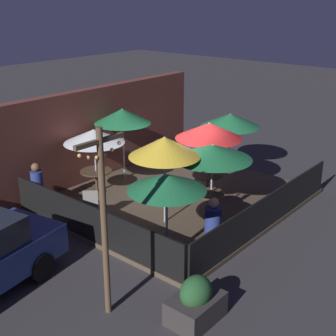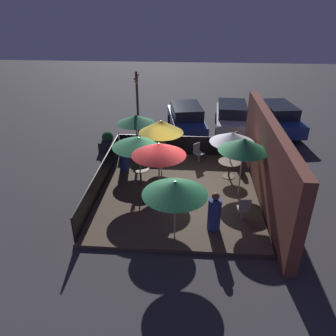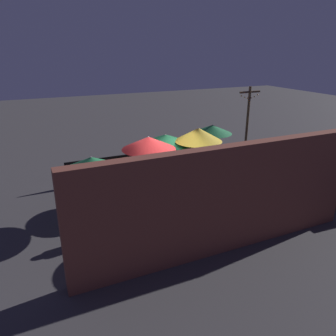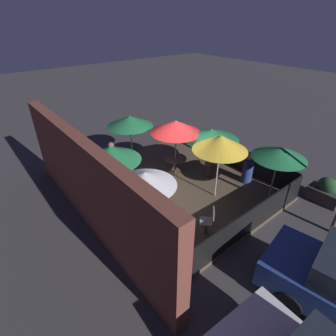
{
  "view_description": "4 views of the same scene",
  "coord_description": "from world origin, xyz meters",
  "px_view_note": "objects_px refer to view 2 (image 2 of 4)",
  "views": [
    {
      "loc": [
        -10.11,
        -8.15,
        5.87
      ],
      "look_at": [
        -0.52,
        -0.08,
        1.23
      ],
      "focal_mm": 50.0,
      "sensor_mm": 36.0,
      "label": 1
    },
    {
      "loc": [
        11.16,
        0.44,
        6.95
      ],
      "look_at": [
        0.49,
        -0.34,
        1.37
      ],
      "focal_mm": 35.0,
      "sensor_mm": 36.0,
      "label": 2
    },
    {
      "loc": [
        4.7,
        9.98,
        5.44
      ],
      "look_at": [
        -0.05,
        -0.48,
        1.19
      ],
      "focal_mm": 35.0,
      "sensor_mm": 36.0,
      "label": 3
    },
    {
      "loc": [
        -6.49,
        5.5,
        5.89
      ],
      "look_at": [
        -0.44,
        0.61,
        1.33
      ],
      "focal_mm": 28.0,
      "sensor_mm": 36.0,
      "label": 4
    }
  ],
  "objects_px": {
    "dining_table_0": "(140,172)",
    "patron_0": "(214,213)",
    "patio_umbrella_5": "(136,119)",
    "parked_car_2": "(277,117)",
    "patron_1": "(235,146)",
    "patio_umbrella_6": "(175,188)",
    "dining_table_2": "(159,185)",
    "patio_umbrella_1": "(232,137)",
    "patio_umbrella_4": "(244,145)",
    "patio_chair_0": "(198,152)",
    "patio_umbrella_2": "(159,149)",
    "patio_umbrella_3": "(161,127)",
    "planter_box": "(108,142)",
    "parked_car_1": "(231,117)",
    "dining_table_1": "(230,165)",
    "parked_car_0": "(186,119)",
    "patron_2": "(124,159)",
    "patio_chair_1": "(244,209)",
    "patio_umbrella_0": "(139,142)",
    "light_post": "(138,104)"
  },
  "relations": [
    {
      "from": "dining_table_0",
      "to": "parked_car_2",
      "type": "distance_m",
      "value": 9.72
    },
    {
      "from": "patron_1",
      "to": "parked_car_2",
      "type": "relative_size",
      "value": 0.29
    },
    {
      "from": "patio_umbrella_3",
      "to": "patio_chair_0",
      "type": "relative_size",
      "value": 2.65
    },
    {
      "from": "patio_chair_0",
      "to": "patron_0",
      "type": "relative_size",
      "value": 0.65
    },
    {
      "from": "patio_umbrella_1",
      "to": "dining_table_2",
      "type": "distance_m",
      "value": 3.63
    },
    {
      "from": "dining_table_1",
      "to": "patron_0",
      "type": "xyz_separation_m",
      "value": [
        3.63,
        -0.84,
        0.04
      ]
    },
    {
      "from": "patron_0",
      "to": "light_post",
      "type": "height_order",
      "value": "light_post"
    },
    {
      "from": "patio_umbrella_1",
      "to": "planter_box",
      "type": "distance_m",
      "value": 6.71
    },
    {
      "from": "patron_2",
      "to": "parked_car_0",
      "type": "relative_size",
      "value": 0.26
    },
    {
      "from": "patio_umbrella_6",
      "to": "patron_2",
      "type": "height_order",
      "value": "patio_umbrella_6"
    },
    {
      "from": "dining_table_0",
      "to": "patron_0",
      "type": "relative_size",
      "value": 0.52
    },
    {
      "from": "patio_umbrella_2",
      "to": "patio_umbrella_6",
      "type": "relative_size",
      "value": 1.12
    },
    {
      "from": "patron_0",
      "to": "planter_box",
      "type": "relative_size",
      "value": 1.28
    },
    {
      "from": "dining_table_0",
      "to": "patio_umbrella_4",
      "type": "bearing_deg",
      "value": 82.15
    },
    {
      "from": "patron_1",
      "to": "parked_car_0",
      "type": "bearing_deg",
      "value": 81.13
    },
    {
      "from": "patio_umbrella_0",
      "to": "parked_car_0",
      "type": "height_order",
      "value": "patio_umbrella_0"
    },
    {
      "from": "dining_table_2",
      "to": "patio_chair_1",
      "type": "xyz_separation_m",
      "value": [
        1.18,
        2.99,
        -0.08
      ]
    },
    {
      "from": "dining_table_1",
      "to": "patio_umbrella_4",
      "type": "bearing_deg",
      "value": 9.33
    },
    {
      "from": "dining_table_2",
      "to": "patio_chair_1",
      "type": "relative_size",
      "value": 1.0
    },
    {
      "from": "patio_umbrella_1",
      "to": "patio_umbrella_3",
      "type": "relative_size",
      "value": 0.85
    },
    {
      "from": "patio_umbrella_4",
      "to": "patio_umbrella_5",
      "type": "relative_size",
      "value": 1.12
    },
    {
      "from": "patio_umbrella_5",
      "to": "parked_car_2",
      "type": "xyz_separation_m",
      "value": [
        -4.35,
        7.43,
        -1.2
      ]
    },
    {
      "from": "patio_umbrella_4",
      "to": "dining_table_1",
      "type": "height_order",
      "value": "patio_umbrella_4"
    },
    {
      "from": "planter_box",
      "to": "patio_umbrella_3",
      "type": "bearing_deg",
      "value": 49.04
    },
    {
      "from": "patio_chair_0",
      "to": "parked_car_1",
      "type": "height_order",
      "value": "parked_car_1"
    },
    {
      "from": "dining_table_0",
      "to": "patio_umbrella_6",
      "type": "bearing_deg",
      "value": 25.62
    },
    {
      "from": "patio_umbrella_2",
      "to": "patio_umbrella_6",
      "type": "distance_m",
      "value": 2.34
    },
    {
      "from": "light_post",
      "to": "patio_umbrella_3",
      "type": "bearing_deg",
      "value": 23.57
    },
    {
      "from": "dining_table_2",
      "to": "parked_car_0",
      "type": "relative_size",
      "value": 0.2
    },
    {
      "from": "patio_umbrella_0",
      "to": "dining_table_2",
      "type": "height_order",
      "value": "patio_umbrella_0"
    },
    {
      "from": "patio_umbrella_3",
      "to": "planter_box",
      "type": "distance_m",
      "value": 4.38
    },
    {
      "from": "patio_umbrella_1",
      "to": "patio_umbrella_4",
      "type": "xyz_separation_m",
      "value": [
        1.43,
        0.24,
        0.3
      ]
    },
    {
      "from": "patio_umbrella_6",
      "to": "dining_table_2",
      "type": "height_order",
      "value": "patio_umbrella_6"
    },
    {
      "from": "patio_umbrella_5",
      "to": "patio_chair_0",
      "type": "bearing_deg",
      "value": 85.14
    },
    {
      "from": "patio_chair_1",
      "to": "patron_2",
      "type": "distance_m",
      "value": 5.88
    },
    {
      "from": "patio_umbrella_1",
      "to": "parked_car_0",
      "type": "bearing_deg",
      "value": -159.82
    },
    {
      "from": "light_post",
      "to": "parked_car_2",
      "type": "distance_m",
      "value": 8.1
    },
    {
      "from": "parked_car_1",
      "to": "patron_0",
      "type": "bearing_deg",
      "value": -5.59
    },
    {
      "from": "patio_umbrella_2",
      "to": "parked_car_2",
      "type": "bearing_deg",
      "value": 142.56
    },
    {
      "from": "patron_2",
      "to": "parked_car_0",
      "type": "height_order",
      "value": "parked_car_0"
    },
    {
      "from": "patio_umbrella_5",
      "to": "dining_table_0",
      "type": "height_order",
      "value": "patio_umbrella_5"
    },
    {
      "from": "patio_umbrella_5",
      "to": "dining_table_2",
      "type": "xyz_separation_m",
      "value": [
        3.54,
        1.39,
        -1.35
      ]
    },
    {
      "from": "dining_table_1",
      "to": "planter_box",
      "type": "relative_size",
      "value": 0.89
    },
    {
      "from": "patio_umbrella_4",
      "to": "patio_chair_1",
      "type": "height_order",
      "value": "patio_umbrella_4"
    },
    {
      "from": "dining_table_2",
      "to": "parked_car_1",
      "type": "height_order",
      "value": "parked_car_1"
    },
    {
      "from": "patio_chair_0",
      "to": "parked_car_0",
      "type": "distance_m",
      "value": 4.05
    },
    {
      "from": "patio_umbrella_6",
      "to": "patron_2",
      "type": "bearing_deg",
      "value": -151.05
    },
    {
      "from": "patio_chair_1",
      "to": "patron_2",
      "type": "bearing_deg",
      "value": 50.74
    },
    {
      "from": "light_post",
      "to": "patio_chair_1",
      "type": "bearing_deg",
      "value": 34.24
    },
    {
      "from": "patio_umbrella_5",
      "to": "parked_car_1",
      "type": "height_order",
      "value": "patio_umbrella_5"
    }
  ]
}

